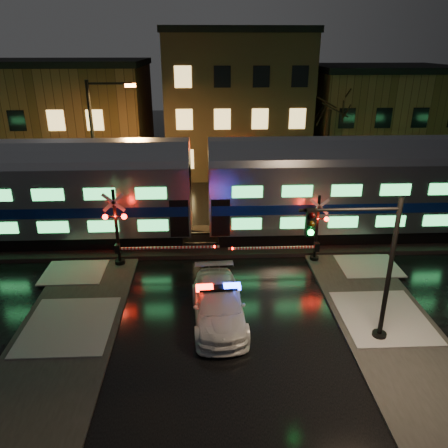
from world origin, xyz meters
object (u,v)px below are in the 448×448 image
at_px(crossing_signal_right, 310,236).
at_px(crossing_signal_left, 124,236).
at_px(police_car, 218,304).
at_px(streetlight, 99,143).
at_px(traffic_light, 366,270).

xyz_separation_m(crossing_signal_right, crossing_signal_left, (-9.52, 0.01, 0.20)).
bearing_deg(police_car, streetlight, 118.04).
bearing_deg(traffic_light, police_car, 148.60).
distance_m(police_car, crossing_signal_right, 7.05).
relative_size(crossing_signal_right, traffic_light, 0.89).
bearing_deg(police_car, crossing_signal_right, 42.81).
bearing_deg(traffic_light, crossing_signal_left, 131.66).
xyz_separation_m(crossing_signal_right, traffic_light, (0.42, -6.61, 1.60)).
height_order(police_car, crossing_signal_left, crossing_signal_left).
bearing_deg(crossing_signal_left, traffic_light, -33.66).
height_order(crossing_signal_left, traffic_light, traffic_light).
bearing_deg(police_car, traffic_light, -19.51).
bearing_deg(streetlight, crossing_signal_left, -70.46).
xyz_separation_m(police_car, streetlight, (-6.99, 11.71, 4.31)).
height_order(crossing_signal_right, streetlight, streetlight).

